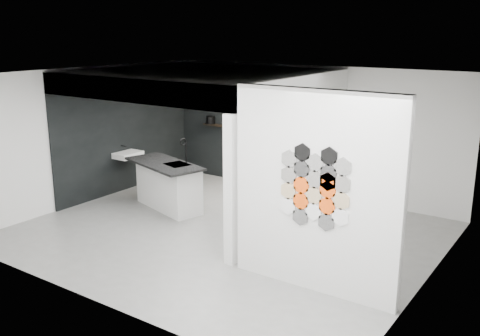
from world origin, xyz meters
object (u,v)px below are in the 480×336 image
Objects in this scene: bottle_dark at (239,124)px; utensil_cup at (225,123)px; glass_bowl at (308,133)px; partition_panel at (315,193)px; stockpot at (211,120)px; glass_vase at (310,132)px; wall_basin at (128,155)px; kettle at (298,130)px; kitchen_island at (168,185)px.

bottle_dark reaches higher than utensil_cup.
bottle_dark is at bearing 180.00° from glass_bowl.
stockpot is at bearing 140.86° from partition_panel.
glass_bowl is at bearing 180.00° from glass_vase.
wall_basin is at bearing -119.02° from utensil_cup.
glass_vase reaches higher than utensil_cup.
bottle_dark reaches higher than wall_basin.
wall_basin is 3.98m from glass_bowl.
bottle_dark is (-1.57, 0.00, -0.01)m from kettle.
bottle_dark reaches higher than glass_bowl.
kitchen_island is 3.18m from glass_bowl.
glass_bowl is 0.87× the size of glass_vase.
stockpot reaches higher than glass_bowl.
glass_bowl is at bearing 0.00° from utensil_cup.
partition_panel is 6.12m from stockpot.
glass_vase reaches higher than kitchen_island.
kitchen_island is 21.56× the size of utensil_cup.
stockpot reaches higher than bottle_dark.
glass_vase reaches higher than wall_basin.
stockpot reaches higher than utensil_cup.
glass_bowl is at bearing -14.63° from kettle.
glass_vase is 1.06× the size of bottle_dark.
kitchen_island is 13.51× the size of bottle_dark.
utensil_cup is at bearing 180.00° from glass_bowl.
kitchen_island reaches higher than wall_basin.
wall_basin is 4.01m from glass_vase.
utensil_cup is at bearing 180.00° from glass_vase.
bottle_dark is at bearing 0.00° from utensil_cup.
partition_panel is 30.57× the size of utensil_cup.
kettle reaches higher than utensil_cup.
bottle_dark is (-1.85, 0.00, -0.00)m from glass_vase.
glass_vase is (2.67, 0.00, -0.01)m from stockpot.
partition_panel reaches higher than glass_vase.
wall_basin is at bearing 161.77° from partition_panel.
partition_panel is at bearing -61.41° from glass_bowl.
bottle_dark is 1.60× the size of utensil_cup.
glass_bowl is 2.21m from utensil_cup.
utensil_cup is (1.15, 2.07, 0.52)m from wall_basin.
glass_bowl is (1.88, 2.41, 0.87)m from kitchen_island.
glass_bowl is (-2.11, 3.87, -0.03)m from partition_panel.
stockpot is (-4.75, 3.87, 0.01)m from partition_panel.
wall_basin is 2.63m from bottle_dark.
glass_bowl is at bearing 118.59° from partition_panel.
stockpot is at bearing 165.37° from kettle.
kettle is at bearing 180.00° from glass_vase.
kettle reaches higher than glass_vase.
kitchen_island is at bearing -72.44° from stockpot.
utensil_cup is (-2.24, 0.00, -0.03)m from glass_vase.
utensil_cup is (-0.33, 2.41, 0.87)m from kitchen_island.
kettle is 0.25m from glass_bowl.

